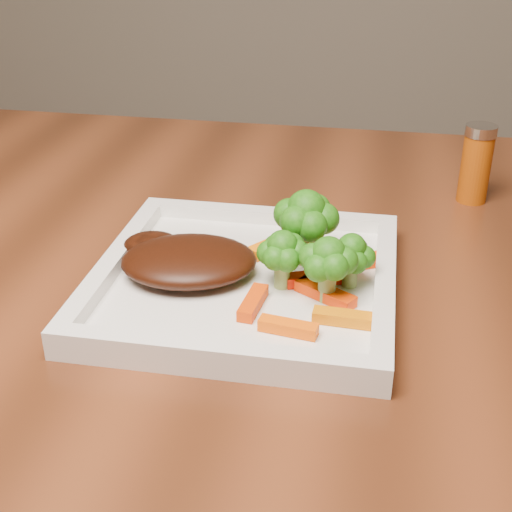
# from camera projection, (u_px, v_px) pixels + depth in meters

# --- Properties ---
(plate) EXTENTS (0.27, 0.27, 0.01)m
(plate) POSITION_uv_depth(u_px,v_px,m) (245.00, 285.00, 0.66)
(plate) COLOR white
(plate) RESTS_ON dining_table
(steak) EXTENTS (0.14, 0.12, 0.03)m
(steak) POSITION_uv_depth(u_px,v_px,m) (189.00, 261.00, 0.65)
(steak) COLOR #361308
(steak) RESTS_ON plate
(broccoli_0) EXTENTS (0.09, 0.09, 0.07)m
(broccoli_0) POSITION_uv_depth(u_px,v_px,m) (306.00, 229.00, 0.67)
(broccoli_0) COLOR #275C0F
(broccoli_0) RESTS_ON plate
(broccoli_1) EXTENTS (0.06, 0.06, 0.06)m
(broccoli_1) POSITION_uv_depth(u_px,v_px,m) (351.00, 254.00, 0.63)
(broccoli_1) COLOR #3C7814
(broccoli_1) RESTS_ON plate
(broccoli_2) EXTENTS (0.06, 0.06, 0.06)m
(broccoli_2) POSITION_uv_depth(u_px,v_px,m) (328.00, 270.00, 0.61)
(broccoli_2) COLOR #396F12
(broccoli_2) RESTS_ON plate
(broccoli_3) EXTENTS (0.07, 0.07, 0.06)m
(broccoli_3) POSITION_uv_depth(u_px,v_px,m) (282.00, 256.00, 0.63)
(broccoli_3) COLOR #105B0F
(broccoli_3) RESTS_ON plate
(carrot_0) EXTENTS (0.05, 0.02, 0.01)m
(carrot_0) POSITION_uv_depth(u_px,v_px,m) (288.00, 327.00, 0.57)
(carrot_0) COLOR #FF5C04
(carrot_0) RESTS_ON plate
(carrot_1) EXTENTS (0.05, 0.02, 0.01)m
(carrot_1) POSITION_uv_depth(u_px,v_px,m) (345.00, 318.00, 0.59)
(carrot_1) COLOR orange
(carrot_1) RESTS_ON plate
(carrot_2) EXTENTS (0.02, 0.05, 0.01)m
(carrot_2) POSITION_uv_depth(u_px,v_px,m) (253.00, 303.00, 0.61)
(carrot_2) COLOR #E23C03
(carrot_2) RESTS_ON plate
(carrot_3) EXTENTS (0.06, 0.04, 0.01)m
(carrot_3) POSITION_uv_depth(u_px,v_px,m) (359.00, 262.00, 0.67)
(carrot_3) COLOR #FF4404
(carrot_3) RESTS_ON plate
(carrot_4) EXTENTS (0.05, 0.06, 0.01)m
(carrot_4) POSITION_uv_depth(u_px,v_px,m) (274.00, 245.00, 0.70)
(carrot_4) COLOR orange
(carrot_4) RESTS_ON plate
(carrot_5) EXTENTS (0.06, 0.04, 0.01)m
(carrot_5) POSITION_uv_depth(u_px,v_px,m) (325.00, 294.00, 0.62)
(carrot_5) COLOR #FE3D04
(carrot_5) RESTS_ON plate
(carrot_6) EXTENTS (0.05, 0.03, 0.01)m
(carrot_6) POSITION_uv_depth(u_px,v_px,m) (315.00, 278.00, 0.64)
(carrot_6) COLOR #FF2204
(carrot_6) RESTS_ON plate
(spice_shaker) EXTENTS (0.04, 0.04, 0.09)m
(spice_shaker) POSITION_uv_depth(u_px,v_px,m) (476.00, 164.00, 0.82)
(spice_shaker) COLOR #9F4408
(spice_shaker) RESTS_ON dining_table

